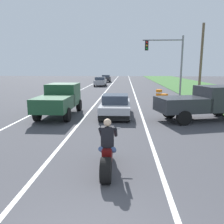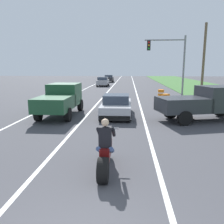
{
  "view_description": "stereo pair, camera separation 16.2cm",
  "coord_description": "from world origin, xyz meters",
  "px_view_note": "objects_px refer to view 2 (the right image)",
  "views": [
    {
      "loc": [
        0.72,
        -2.82,
        3.03
      ],
      "look_at": [
        0.11,
        7.54,
        1.0
      ],
      "focal_mm": 36.54,
      "sensor_mm": 36.0,
      "label": 1
    },
    {
      "loc": [
        0.88,
        -2.81,
        3.03
      ],
      "look_at": [
        0.11,
        7.54,
        1.0
      ],
      "focal_mm": 36.54,
      "sensor_mm": 36.0,
      "label": 2
    }
  ],
  "objects_px": {
    "pickup_truck_right_shoulder_dark_grey": "(204,102)",
    "construction_barrel_mid": "(166,100)",
    "motorcycle_with_rider": "(105,153)",
    "construction_barrel_far": "(161,95)",
    "construction_barrel_nearest": "(188,110)",
    "traffic_light_mast_near": "(172,58)",
    "distant_car_further_ahead": "(109,78)",
    "sports_car_silver": "(116,106)",
    "pickup_truck_left_lane_dark_green": "(61,98)",
    "distant_car_far_ahead": "(103,81)"
  },
  "relations": [
    {
      "from": "distant_car_further_ahead",
      "to": "motorcycle_with_rider",
      "type": "bearing_deg",
      "value": -85.14
    },
    {
      "from": "sports_car_silver",
      "to": "construction_barrel_far",
      "type": "bearing_deg",
      "value": 62.82
    },
    {
      "from": "construction_barrel_nearest",
      "to": "distant_car_far_ahead",
      "type": "distance_m",
      "value": 25.23
    },
    {
      "from": "pickup_truck_right_shoulder_dark_grey",
      "to": "construction_barrel_far",
      "type": "height_order",
      "value": "pickup_truck_right_shoulder_dark_grey"
    },
    {
      "from": "pickup_truck_left_lane_dark_green",
      "to": "construction_barrel_far",
      "type": "bearing_deg",
      "value": 45.89
    },
    {
      "from": "construction_barrel_nearest",
      "to": "construction_barrel_mid",
      "type": "xyz_separation_m",
      "value": [
        -0.65,
        4.13,
        0.0
      ]
    },
    {
      "from": "pickup_truck_left_lane_dark_green",
      "to": "construction_barrel_mid",
      "type": "distance_m",
      "value": 8.23
    },
    {
      "from": "motorcycle_with_rider",
      "to": "traffic_light_mast_near",
      "type": "relative_size",
      "value": 0.37
    },
    {
      "from": "motorcycle_with_rider",
      "to": "distant_car_further_ahead",
      "type": "relative_size",
      "value": 0.55
    },
    {
      "from": "motorcycle_with_rider",
      "to": "sports_car_silver",
      "type": "relative_size",
      "value": 0.51
    },
    {
      "from": "distant_car_further_ahead",
      "to": "pickup_truck_right_shoulder_dark_grey",
      "type": "bearing_deg",
      "value": -76.32
    },
    {
      "from": "construction_barrel_mid",
      "to": "construction_barrel_far",
      "type": "xyz_separation_m",
      "value": [
        0.1,
        3.66,
        0.0
      ]
    },
    {
      "from": "construction_barrel_nearest",
      "to": "sports_car_silver",
      "type": "bearing_deg",
      "value": 174.54
    },
    {
      "from": "motorcycle_with_rider",
      "to": "distant_car_far_ahead",
      "type": "distance_m",
      "value": 31.81
    },
    {
      "from": "pickup_truck_left_lane_dark_green",
      "to": "pickup_truck_right_shoulder_dark_grey",
      "type": "xyz_separation_m",
      "value": [
        8.62,
        -0.8,
        0.0
      ]
    },
    {
      "from": "pickup_truck_left_lane_dark_green",
      "to": "motorcycle_with_rider",
      "type": "bearing_deg",
      "value": -65.08
    },
    {
      "from": "distant_car_further_ahead",
      "to": "construction_barrel_far",
      "type": "bearing_deg",
      "value": -74.82
    },
    {
      "from": "construction_barrel_nearest",
      "to": "pickup_truck_left_lane_dark_green",
      "type": "bearing_deg",
      "value": 178.27
    },
    {
      "from": "distant_car_far_ahead",
      "to": "distant_car_further_ahead",
      "type": "distance_m",
      "value": 10.55
    },
    {
      "from": "pickup_truck_left_lane_dark_green",
      "to": "construction_barrel_mid",
      "type": "relative_size",
      "value": 4.8
    },
    {
      "from": "motorcycle_with_rider",
      "to": "construction_barrel_nearest",
      "type": "distance_m",
      "value": 8.72
    },
    {
      "from": "sports_car_silver",
      "to": "construction_barrel_mid",
      "type": "height_order",
      "value": "sports_car_silver"
    },
    {
      "from": "motorcycle_with_rider",
      "to": "construction_barrel_mid",
      "type": "relative_size",
      "value": 2.21
    },
    {
      "from": "motorcycle_with_rider",
      "to": "distant_car_far_ahead",
      "type": "height_order",
      "value": "motorcycle_with_rider"
    },
    {
      "from": "motorcycle_with_rider",
      "to": "construction_barrel_far",
      "type": "height_order",
      "value": "motorcycle_with_rider"
    },
    {
      "from": "construction_barrel_far",
      "to": "distant_car_far_ahead",
      "type": "relative_size",
      "value": 0.25
    },
    {
      "from": "sports_car_silver",
      "to": "traffic_light_mast_near",
      "type": "relative_size",
      "value": 0.72
    },
    {
      "from": "construction_barrel_mid",
      "to": "distant_car_far_ahead",
      "type": "height_order",
      "value": "distant_car_far_ahead"
    },
    {
      "from": "pickup_truck_right_shoulder_dark_grey",
      "to": "traffic_light_mast_near",
      "type": "height_order",
      "value": "traffic_light_mast_near"
    },
    {
      "from": "motorcycle_with_rider",
      "to": "sports_car_silver",
      "type": "height_order",
      "value": "motorcycle_with_rider"
    },
    {
      "from": "sports_car_silver",
      "to": "distant_car_far_ahead",
      "type": "distance_m",
      "value": 23.82
    },
    {
      "from": "distant_car_further_ahead",
      "to": "traffic_light_mast_near",
      "type": "bearing_deg",
      "value": -71.96
    },
    {
      "from": "pickup_truck_right_shoulder_dark_grey",
      "to": "distant_car_far_ahead",
      "type": "distance_m",
      "value": 26.0
    },
    {
      "from": "motorcycle_with_rider",
      "to": "traffic_light_mast_near",
      "type": "xyz_separation_m",
      "value": [
        4.74,
        16.59,
        3.35
      ]
    },
    {
      "from": "motorcycle_with_rider",
      "to": "construction_barrel_far",
      "type": "distance_m",
      "value": 15.85
    },
    {
      "from": "traffic_light_mast_near",
      "to": "construction_barrel_nearest",
      "type": "bearing_deg",
      "value": -93.34
    },
    {
      "from": "pickup_truck_left_lane_dark_green",
      "to": "distant_car_further_ahead",
      "type": "xyz_separation_m",
      "value": [
        0.08,
        34.27,
        -0.33
      ]
    },
    {
      "from": "construction_barrel_far",
      "to": "distant_car_far_ahead",
      "type": "height_order",
      "value": "distant_car_far_ahead"
    },
    {
      "from": "construction_barrel_far",
      "to": "distant_car_further_ahead",
      "type": "distance_m",
      "value": 27.69
    },
    {
      "from": "pickup_truck_left_lane_dark_green",
      "to": "traffic_light_mast_near",
      "type": "distance_m",
      "value": 12.44
    },
    {
      "from": "sports_car_silver",
      "to": "distant_car_far_ahead",
      "type": "relative_size",
      "value": 1.08
    },
    {
      "from": "traffic_light_mast_near",
      "to": "construction_barrel_mid",
      "type": "distance_m",
      "value": 6.05
    },
    {
      "from": "pickup_truck_right_shoulder_dark_grey",
      "to": "construction_barrel_mid",
      "type": "bearing_deg",
      "value": 106.47
    },
    {
      "from": "distant_car_further_ahead",
      "to": "construction_barrel_mid",
      "type": "bearing_deg",
      "value": -76.76
    },
    {
      "from": "traffic_light_mast_near",
      "to": "distant_car_further_ahead",
      "type": "relative_size",
      "value": 1.5
    },
    {
      "from": "distant_car_far_ahead",
      "to": "construction_barrel_far",
      "type": "bearing_deg",
      "value": -65.61
    },
    {
      "from": "construction_barrel_far",
      "to": "traffic_light_mast_near",
      "type": "bearing_deg",
      "value": 47.45
    },
    {
      "from": "traffic_light_mast_near",
      "to": "distant_car_further_ahead",
      "type": "xyz_separation_m",
      "value": [
        -8.32,
        25.55,
        -3.17
      ]
    },
    {
      "from": "sports_car_silver",
      "to": "pickup_truck_right_shoulder_dark_grey",
      "type": "bearing_deg",
      "value": -10.92
    },
    {
      "from": "construction_barrel_far",
      "to": "distant_car_far_ahead",
      "type": "bearing_deg",
      "value": 114.39
    }
  ]
}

